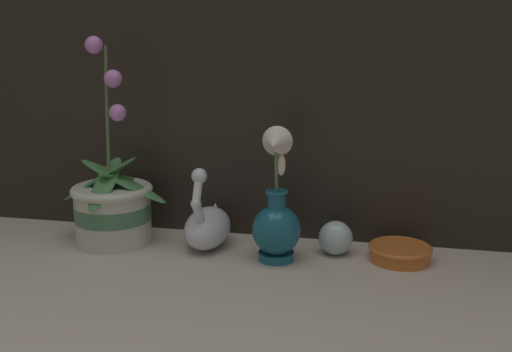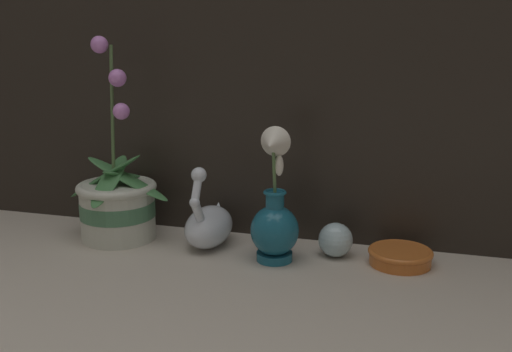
% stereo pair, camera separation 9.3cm
% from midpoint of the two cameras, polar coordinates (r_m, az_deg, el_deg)
% --- Properties ---
extents(ground_plane, '(2.80, 2.80, 0.00)m').
position_cam_midpoint_polar(ground_plane, '(1.26, -0.06, -8.76)').
color(ground_plane, '#BCB2A3').
extents(orchid_potted_plant, '(0.27, 0.22, 0.47)m').
position_cam_midpoint_polar(orchid_potted_plant, '(1.43, -11.27, -2.48)').
color(orchid_potted_plant, beige).
rests_on(orchid_potted_plant, ground_plane).
extents(swan_figurine, '(0.10, 0.19, 0.20)m').
position_cam_midpoint_polar(swan_figurine, '(1.37, -2.56, -4.59)').
color(swan_figurine, silver).
rests_on(swan_figurine, ground_plane).
extents(blue_vase, '(0.10, 0.10, 0.29)m').
position_cam_midpoint_polar(blue_vase, '(1.27, 3.87, -4.10)').
color(blue_vase, '#195B75').
rests_on(blue_vase, ground_plane).
extents(glass_sphere, '(0.08, 0.08, 0.08)m').
position_cam_midpoint_polar(glass_sphere, '(1.33, 9.59, -6.04)').
color(glass_sphere, silver).
rests_on(glass_sphere, ground_plane).
extents(amber_dish, '(0.14, 0.14, 0.03)m').
position_cam_midpoint_polar(amber_dish, '(1.32, 15.57, -7.33)').
color(amber_dish, '#C66628').
rests_on(amber_dish, ground_plane).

